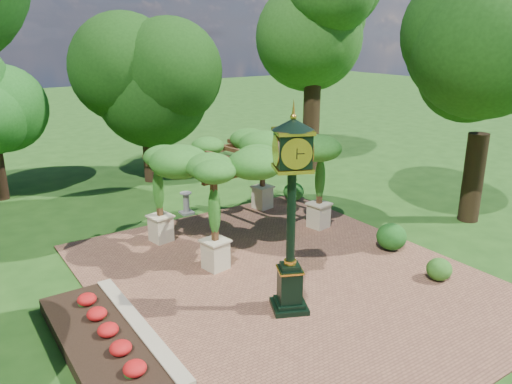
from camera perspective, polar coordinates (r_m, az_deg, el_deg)
ground at (r=13.92m, az=5.90°, el=-11.29°), size 120.00×120.00×0.00m
brick_plaza at (r=14.59m, az=3.35°, el=-9.68°), size 10.00×12.00×0.04m
border_wall at (r=12.19m, az=-13.20°, el=-15.18°), size 0.35×5.00×0.40m
flower_bed at (r=11.98m, az=-17.36°, el=-16.31°), size 1.50×5.00×0.36m
pedestal_clock at (r=11.83m, az=4.09°, el=-0.86°), size 1.30×1.30×4.97m
pergola at (r=16.63m, az=-1.63°, el=4.30°), size 6.06×4.37×3.50m
sundial at (r=19.56m, az=-7.97°, el=-1.42°), size 0.48×0.48×0.86m
shrub_front at (r=15.17m, az=20.20°, el=-8.28°), size 0.87×0.87×0.64m
shrub_mid at (r=16.70m, az=15.23°, el=-4.94°), size 1.28×1.28×0.87m
shrub_back at (r=20.84m, az=4.33°, el=0.05°), size 1.14×1.14×0.77m
tree_north at (r=23.49m, az=-12.54°, el=12.40°), size 4.64×4.64×6.87m
tree_east_far at (r=24.96m, az=6.77°, el=20.27°), size 4.88×4.88×11.53m
tree_east_near at (r=19.37m, az=25.12°, el=13.51°), size 4.57×4.57×8.53m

